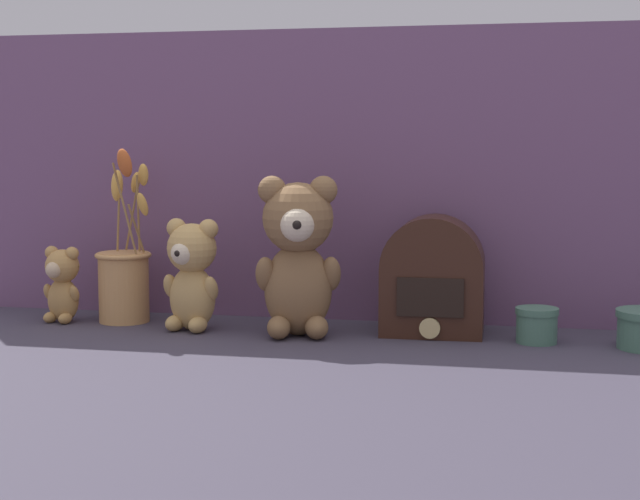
{
  "coord_description": "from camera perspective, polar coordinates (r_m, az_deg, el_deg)",
  "views": [
    {
      "loc": [
        0.37,
        -1.71,
        0.35
      ],
      "look_at": [
        0.0,
        0.02,
        0.15
      ],
      "focal_mm": 55.0,
      "sensor_mm": 36.0,
      "label": 1
    }
  ],
  "objects": [
    {
      "name": "ground_plane",
      "position": [
        1.78,
        -0.13,
        -4.97
      ],
      "size": [
        4.0,
        4.0,
        0.0
      ],
      "primitive_type": "plane",
      "color": "#3D3847"
    },
    {
      "name": "backdrop_wall",
      "position": [
        1.91,
        0.92,
        4.34
      ],
      "size": [
        1.63,
        0.02,
        0.57
      ],
      "color": "#704C70",
      "rests_on": "ground"
    },
    {
      "name": "teddy_bear_large",
      "position": [
        1.76,
        -1.29,
        -0.16
      ],
      "size": [
        0.16,
        0.15,
        0.29
      ],
      "color": "olive",
      "rests_on": "ground"
    },
    {
      "name": "teddy_bear_medium",
      "position": [
        1.83,
        -7.47,
        -1.29
      ],
      "size": [
        0.12,
        0.1,
        0.21
      ],
      "color": "tan",
      "rests_on": "ground"
    },
    {
      "name": "teddy_bear_small",
      "position": [
        1.96,
        -14.78,
        -1.85
      ],
      "size": [
        0.08,
        0.07,
        0.15
      ],
      "color": "tan",
      "rests_on": "ground"
    },
    {
      "name": "flower_vase",
      "position": [
        1.94,
        -11.33,
        -1.52
      ],
      "size": [
        0.12,
        0.13,
        0.34
      ],
      "color": "tan",
      "rests_on": "ground"
    },
    {
      "name": "vintage_radio",
      "position": [
        1.79,
        6.59,
        -1.75
      ],
      "size": [
        0.19,
        0.13,
        0.22
      ],
      "color": "#381E14",
      "rests_on": "ground"
    },
    {
      "name": "decorative_tin_short",
      "position": [
        1.75,
        12.5,
        -4.28
      ],
      "size": [
        0.07,
        0.07,
        0.06
      ],
      "color": "#47705B",
      "rests_on": "ground"
    }
  ]
}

